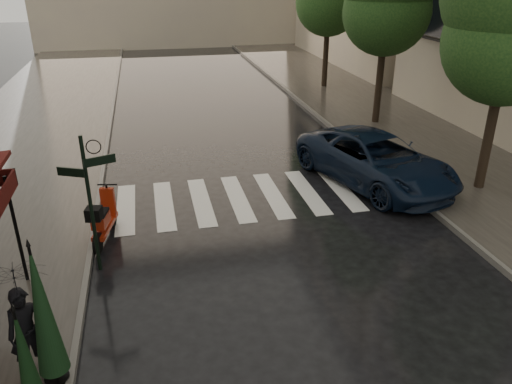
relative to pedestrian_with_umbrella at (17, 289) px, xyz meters
name	(u,v)px	position (x,y,z in m)	size (l,w,h in m)	color
ground	(162,355)	(2.00, 0.07, -1.72)	(120.00, 120.00, 0.00)	black
sidewalk_near	(22,146)	(-2.50, 12.07, -1.66)	(6.00, 60.00, 0.12)	#38332D
sidewalk_far	(391,122)	(12.25, 12.07, -1.66)	(5.50, 60.00, 0.12)	#38332D
curb_near	(108,140)	(0.55, 12.07, -1.65)	(0.12, 60.00, 0.16)	#595651
curb_far	(329,126)	(9.45, 12.07, -1.65)	(0.12, 60.00, 0.16)	#595651
crosswalk	(255,196)	(4.98, 6.07, -1.72)	(7.85, 3.20, 0.01)	silver
signpost	(89,194)	(0.81, 3.07, 0.11)	(1.17, 0.29, 3.10)	black
pedestrian_with_umbrella	(17,289)	(0.00, 0.00, 0.00)	(1.20, 1.21, 2.41)	black
scooter	(103,220)	(0.86, 4.38, -1.16)	(0.70, 1.82, 1.21)	black
parked_car	(375,160)	(8.77, 6.26, -0.96)	(2.52, 5.47, 1.52)	black
parasol_front	(29,374)	(0.35, -1.43, -0.37)	(0.41, 0.41, 2.30)	black
parasol_back	(42,310)	(0.35, -0.26, -0.25)	(0.47, 0.47, 2.52)	black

